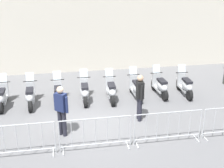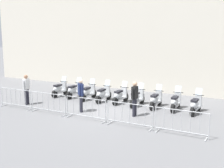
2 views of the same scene
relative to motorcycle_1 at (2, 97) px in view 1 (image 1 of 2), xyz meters
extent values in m
plane|color=slate|center=(3.34, -1.65, -0.45)|extent=(120.00, 120.00, 0.00)
cylinder|color=black|center=(-0.03, 0.70, -0.21)|extent=(0.16, 0.49, 0.48)
cylinder|color=black|center=(0.03, -0.54, -0.21)|extent=(0.16, 0.49, 0.48)
cube|color=#B7BABC|center=(0.00, 0.08, -0.17)|extent=(0.32, 0.88, 0.10)
ellipsoid|color=#B7BABC|center=(0.01, -0.20, 0.07)|extent=(0.40, 0.86, 0.40)
cube|color=black|center=(0.01, -0.17, 0.29)|extent=(0.31, 0.61, 0.10)
cube|color=#B7BABC|center=(-0.03, 0.51, 0.10)|extent=(0.35, 0.16, 0.60)
cylinder|color=black|center=(-0.03, 0.51, 0.43)|extent=(0.56, 0.06, 0.04)
cube|color=silver|center=(-0.03, 0.56, 0.61)|extent=(0.33, 0.16, 0.35)
cube|color=#B7BABC|center=(-0.03, 0.70, 0.06)|extent=(0.22, 0.33, 0.06)
cylinder|color=black|center=(1.04, 0.67, -0.21)|extent=(0.17, 0.49, 0.48)
cylinder|color=black|center=(1.13, -0.57, -0.21)|extent=(0.17, 0.49, 0.48)
cube|color=#B7BABC|center=(1.09, 0.05, -0.17)|extent=(0.34, 0.89, 0.10)
ellipsoid|color=#B7BABC|center=(1.11, -0.23, 0.07)|extent=(0.42, 0.86, 0.40)
cube|color=black|center=(1.10, -0.20, 0.29)|extent=(0.32, 0.62, 0.10)
cube|color=#B7BABC|center=(1.06, 0.48, 0.10)|extent=(0.35, 0.16, 0.60)
cylinder|color=black|center=(1.06, 0.48, 0.43)|extent=(0.56, 0.08, 0.04)
cube|color=silver|center=(1.05, 0.53, 0.61)|extent=(0.33, 0.16, 0.35)
cube|color=#B7BABC|center=(1.04, 0.67, 0.06)|extent=(0.22, 0.33, 0.06)
cylinder|color=black|center=(2.15, 0.69, -0.21)|extent=(0.16, 0.49, 0.48)
cylinder|color=black|center=(2.21, -0.55, -0.21)|extent=(0.16, 0.49, 0.48)
cube|color=#B7BABC|center=(2.18, 0.07, -0.17)|extent=(0.32, 0.88, 0.10)
ellipsoid|color=#B7BABC|center=(2.19, -0.21, 0.07)|extent=(0.40, 0.86, 0.40)
cube|color=black|center=(2.19, -0.18, 0.29)|extent=(0.31, 0.61, 0.10)
cube|color=#B7BABC|center=(2.15, 0.50, 0.10)|extent=(0.35, 0.16, 0.60)
cylinder|color=black|center=(2.15, 0.50, 0.43)|extent=(0.56, 0.06, 0.04)
cube|color=silver|center=(2.15, 0.55, 0.61)|extent=(0.33, 0.16, 0.35)
cube|color=#B7BABC|center=(2.15, 0.69, 0.06)|extent=(0.22, 0.33, 0.06)
cylinder|color=black|center=(3.26, 0.84, -0.21)|extent=(0.14, 0.48, 0.48)
cylinder|color=black|center=(3.26, -0.40, -0.21)|extent=(0.14, 0.48, 0.48)
cube|color=#B7BABC|center=(3.26, 0.22, -0.17)|extent=(0.28, 0.87, 0.10)
ellipsoid|color=#B7BABC|center=(3.26, -0.06, 0.07)|extent=(0.36, 0.84, 0.40)
cube|color=black|center=(3.26, -0.03, 0.29)|extent=(0.28, 0.60, 0.10)
cube|color=#B7BABC|center=(3.26, 0.65, 0.10)|extent=(0.34, 0.14, 0.60)
cylinder|color=black|center=(3.26, 0.65, 0.43)|extent=(0.56, 0.04, 0.04)
cube|color=silver|center=(3.26, 0.70, 0.61)|extent=(0.32, 0.14, 0.35)
cube|color=#B7BABC|center=(3.26, 0.84, 0.06)|extent=(0.20, 0.32, 0.06)
cylinder|color=black|center=(4.35, 0.80, -0.21)|extent=(0.14, 0.48, 0.48)
cylinder|color=black|center=(4.35, -0.44, -0.21)|extent=(0.14, 0.48, 0.48)
cube|color=#B7BABC|center=(4.35, 0.18, -0.17)|extent=(0.29, 0.87, 0.10)
ellipsoid|color=#B7BABC|center=(4.35, -0.10, 0.07)|extent=(0.37, 0.84, 0.40)
cube|color=black|center=(4.35, -0.07, 0.29)|extent=(0.28, 0.60, 0.10)
cube|color=#B7BABC|center=(4.35, 0.61, 0.10)|extent=(0.34, 0.14, 0.60)
cylinder|color=black|center=(4.35, 0.61, 0.43)|extent=(0.56, 0.04, 0.04)
cube|color=silver|center=(4.35, 0.66, 0.61)|extent=(0.32, 0.14, 0.35)
cube|color=#B7BABC|center=(4.35, 0.80, 0.06)|extent=(0.20, 0.32, 0.06)
cylinder|color=black|center=(5.40, 0.92, -0.21)|extent=(0.17, 0.49, 0.48)
cylinder|color=black|center=(5.47, -0.32, -0.21)|extent=(0.17, 0.49, 0.48)
cube|color=#B7BABC|center=(5.43, 0.30, -0.17)|extent=(0.33, 0.88, 0.10)
ellipsoid|color=#B7BABC|center=(5.45, 0.02, 0.07)|extent=(0.41, 0.86, 0.40)
cube|color=black|center=(5.45, 0.06, 0.29)|extent=(0.32, 0.62, 0.10)
cube|color=#B7BABC|center=(5.41, 0.74, 0.10)|extent=(0.35, 0.16, 0.60)
cylinder|color=black|center=(5.41, 0.74, 0.43)|extent=(0.56, 0.07, 0.04)
cube|color=silver|center=(5.41, 0.79, 0.61)|extent=(0.33, 0.16, 0.35)
cube|color=#B7BABC|center=(5.40, 0.92, 0.06)|extent=(0.22, 0.33, 0.06)
cylinder|color=black|center=(6.46, 1.02, -0.21)|extent=(0.19, 0.49, 0.48)
cylinder|color=black|center=(6.58, -0.21, -0.21)|extent=(0.19, 0.49, 0.48)
cube|color=#B7BABC|center=(6.52, 0.40, -0.17)|extent=(0.36, 0.89, 0.10)
ellipsoid|color=#B7BABC|center=(6.55, 0.13, 0.07)|extent=(0.44, 0.87, 0.40)
cube|color=black|center=(6.54, 0.16, 0.29)|extent=(0.34, 0.62, 0.10)
cube|color=#B7BABC|center=(6.48, 0.84, 0.10)|extent=(0.35, 0.17, 0.60)
cylinder|color=black|center=(6.48, 0.84, 0.43)|extent=(0.56, 0.09, 0.04)
cube|color=silver|center=(6.47, 0.89, 0.61)|extent=(0.33, 0.17, 0.35)
cube|color=#B7BABC|center=(6.46, 1.02, 0.06)|extent=(0.23, 0.34, 0.06)
cylinder|color=black|center=(7.61, 0.92, -0.21)|extent=(0.14, 0.48, 0.48)
cylinder|color=black|center=(7.62, -0.32, -0.21)|extent=(0.14, 0.48, 0.48)
cube|color=#B7BABC|center=(7.61, 0.30, -0.17)|extent=(0.28, 0.87, 0.10)
ellipsoid|color=#B7BABC|center=(7.61, 0.03, 0.07)|extent=(0.36, 0.84, 0.40)
cube|color=black|center=(7.61, 0.06, 0.29)|extent=(0.28, 0.60, 0.10)
cube|color=#B7BABC|center=(7.61, 0.74, 0.10)|extent=(0.34, 0.14, 0.60)
cylinder|color=black|center=(7.61, 0.74, 0.43)|extent=(0.56, 0.04, 0.04)
cube|color=silver|center=(7.61, 0.79, 0.61)|extent=(0.32, 0.14, 0.35)
cube|color=#B7BABC|center=(7.61, 0.92, 0.06)|extent=(0.20, 0.32, 0.06)
cube|color=#B2B5B7|center=(2.14, -3.54, -0.43)|extent=(0.06, 0.44, 0.04)
cylinder|color=#B2B5B7|center=(2.23, -3.53, 0.07)|extent=(0.04, 0.04, 1.05)
cylinder|color=#B2B5B7|center=(1.15, -3.58, 0.60)|extent=(2.16, 0.13, 0.04)
cylinder|color=#B2B5B7|center=(1.15, -3.58, -0.27)|extent=(2.16, 0.13, 0.04)
cylinder|color=#B2B5B7|center=(0.79, -3.60, 0.16)|extent=(0.02, 0.02, 0.87)
cylinder|color=#B2B5B7|center=(1.15, -3.58, 0.16)|extent=(0.02, 0.02, 0.87)
cylinder|color=#B2B5B7|center=(1.51, -3.56, 0.16)|extent=(0.02, 0.02, 0.87)
cylinder|color=#B2B5B7|center=(1.87, -3.55, 0.16)|extent=(0.02, 0.02, 0.87)
cube|color=#B2B5B7|center=(2.43, -3.52, -0.43)|extent=(0.06, 0.44, 0.04)
cube|color=#B2B5B7|center=(4.42, -3.43, -0.43)|extent=(0.06, 0.44, 0.04)
cylinder|color=#B2B5B7|center=(2.35, -3.53, 0.07)|extent=(0.04, 0.04, 1.05)
cylinder|color=#B2B5B7|center=(4.50, -3.43, 0.07)|extent=(0.04, 0.04, 1.05)
cylinder|color=#B2B5B7|center=(3.43, -3.48, 0.60)|extent=(2.16, 0.13, 0.04)
cylinder|color=#B2B5B7|center=(3.43, -3.48, -0.27)|extent=(2.16, 0.13, 0.04)
cylinder|color=#B2B5B7|center=(2.71, -3.51, 0.16)|extent=(0.02, 0.02, 0.87)
cylinder|color=#B2B5B7|center=(3.07, -3.49, 0.16)|extent=(0.02, 0.02, 0.87)
cylinder|color=#B2B5B7|center=(3.43, -3.48, 0.16)|extent=(0.02, 0.02, 0.87)
cylinder|color=#B2B5B7|center=(3.79, -3.46, 0.16)|extent=(0.02, 0.02, 0.87)
cylinder|color=#B2B5B7|center=(4.14, -3.44, 0.16)|extent=(0.02, 0.02, 0.87)
cube|color=#B2B5B7|center=(4.71, -3.42, -0.43)|extent=(0.06, 0.44, 0.04)
cube|color=#B2B5B7|center=(6.69, -3.33, -0.43)|extent=(0.06, 0.44, 0.04)
cylinder|color=#B2B5B7|center=(4.62, -3.42, 0.07)|extent=(0.04, 0.04, 1.05)
cylinder|color=#B2B5B7|center=(6.78, -3.33, 0.07)|extent=(0.04, 0.04, 1.05)
cylinder|color=#B2B5B7|center=(5.70, -3.37, 0.60)|extent=(2.16, 0.13, 0.04)
cylinder|color=#B2B5B7|center=(5.70, -3.37, -0.27)|extent=(2.16, 0.13, 0.04)
cylinder|color=#B2B5B7|center=(4.98, -3.41, 0.16)|extent=(0.02, 0.02, 0.87)
cylinder|color=#B2B5B7|center=(5.34, -3.39, 0.16)|extent=(0.02, 0.02, 0.87)
cylinder|color=#B2B5B7|center=(5.70, -3.37, 0.16)|extent=(0.02, 0.02, 0.87)
cylinder|color=#B2B5B7|center=(6.06, -3.36, 0.16)|extent=(0.02, 0.02, 0.87)
cylinder|color=#B2B5B7|center=(6.42, -3.34, 0.16)|extent=(0.02, 0.02, 0.87)
cube|color=#B2B5B7|center=(6.99, -3.32, -0.43)|extent=(0.06, 0.44, 0.04)
cylinder|color=#B2B5B7|center=(6.90, -3.32, 0.07)|extent=(0.04, 0.04, 1.05)
cylinder|color=#B2B5B7|center=(7.26, -3.30, 0.16)|extent=(0.02, 0.02, 0.87)
cylinder|color=#23232D|center=(5.15, -1.85, 0.00)|extent=(0.14, 0.14, 0.90)
cylinder|color=#23232D|center=(5.15, -1.67, 0.00)|extent=(0.14, 0.14, 0.90)
cube|color=black|center=(5.15, -1.76, 0.75)|extent=(0.23, 0.36, 0.60)
sphere|color=tan|center=(5.15, -1.76, 1.17)|extent=(0.22, 0.22, 0.22)
cylinder|color=black|center=(5.15, -1.99, 0.70)|extent=(0.09, 0.09, 0.55)
cylinder|color=black|center=(5.14, -1.53, 0.70)|extent=(0.09, 0.09, 0.55)
cylinder|color=#23232D|center=(2.47, -2.55, 0.00)|extent=(0.14, 0.14, 0.90)
cylinder|color=#23232D|center=(2.33, -2.44, 0.00)|extent=(0.14, 0.14, 0.90)
cube|color=navy|center=(2.40, -2.49, 0.75)|extent=(0.42, 0.39, 0.60)
sphere|color=beige|center=(2.40, -2.49, 1.17)|extent=(0.22, 0.22, 0.22)
cylinder|color=navy|center=(2.59, -2.63, 0.70)|extent=(0.09, 0.09, 0.55)
cylinder|color=navy|center=(2.22, -2.35, 0.70)|extent=(0.09, 0.09, 0.55)
camera|label=1|loc=(2.89, -11.31, 4.68)|focal=47.89mm
camera|label=2|loc=(11.30, -14.24, 3.66)|focal=46.50mm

